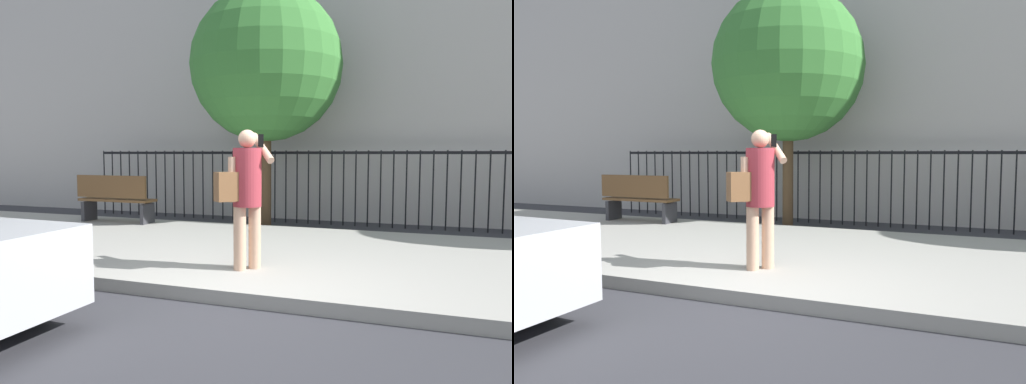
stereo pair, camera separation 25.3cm
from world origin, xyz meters
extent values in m
plane|color=#333338|center=(0.00, 0.00, 0.00)|extent=(60.00, 60.00, 0.00)
cube|color=#9E9B93|center=(0.00, 2.20, 0.07)|extent=(28.00, 4.40, 0.15)
cube|color=black|center=(0.00, 5.90, 1.55)|extent=(12.00, 0.04, 0.06)
cylinder|color=black|center=(-6.00, 5.90, 0.80)|extent=(0.03, 0.03, 1.60)
cylinder|color=black|center=(-5.74, 5.90, 0.80)|extent=(0.03, 0.03, 1.60)
cylinder|color=black|center=(-5.49, 5.90, 0.80)|extent=(0.03, 0.03, 1.60)
cylinder|color=black|center=(-5.23, 5.90, 0.80)|extent=(0.03, 0.03, 1.60)
cylinder|color=black|center=(-4.98, 5.90, 0.80)|extent=(0.03, 0.03, 1.60)
cylinder|color=black|center=(-4.72, 5.90, 0.80)|extent=(0.03, 0.03, 1.60)
cylinder|color=black|center=(-4.47, 5.90, 0.80)|extent=(0.03, 0.03, 1.60)
cylinder|color=black|center=(-4.21, 5.90, 0.80)|extent=(0.03, 0.03, 1.60)
cylinder|color=black|center=(-3.96, 5.90, 0.80)|extent=(0.03, 0.03, 1.60)
cylinder|color=black|center=(-3.70, 5.90, 0.80)|extent=(0.03, 0.03, 1.60)
cylinder|color=black|center=(-3.45, 5.90, 0.80)|extent=(0.03, 0.03, 1.60)
cylinder|color=black|center=(-3.19, 5.90, 0.80)|extent=(0.03, 0.03, 1.60)
cylinder|color=black|center=(-2.94, 5.90, 0.80)|extent=(0.03, 0.03, 1.60)
cylinder|color=black|center=(-2.68, 5.90, 0.80)|extent=(0.03, 0.03, 1.60)
cylinder|color=black|center=(-2.43, 5.90, 0.80)|extent=(0.03, 0.03, 1.60)
cylinder|color=black|center=(-2.17, 5.90, 0.80)|extent=(0.03, 0.03, 1.60)
cylinder|color=black|center=(-1.91, 5.90, 0.80)|extent=(0.03, 0.03, 1.60)
cylinder|color=black|center=(-1.66, 5.90, 0.80)|extent=(0.03, 0.03, 1.60)
cylinder|color=black|center=(-1.40, 5.90, 0.80)|extent=(0.03, 0.03, 1.60)
cylinder|color=black|center=(-1.15, 5.90, 0.80)|extent=(0.03, 0.03, 1.60)
cylinder|color=black|center=(-0.89, 5.90, 0.80)|extent=(0.03, 0.03, 1.60)
cylinder|color=black|center=(-0.64, 5.90, 0.80)|extent=(0.03, 0.03, 1.60)
cylinder|color=black|center=(-0.38, 5.90, 0.80)|extent=(0.03, 0.03, 1.60)
cylinder|color=black|center=(-0.13, 5.90, 0.80)|extent=(0.03, 0.03, 1.60)
cylinder|color=black|center=(0.13, 5.90, 0.80)|extent=(0.03, 0.03, 1.60)
cylinder|color=black|center=(0.38, 5.90, 0.80)|extent=(0.03, 0.03, 1.60)
cylinder|color=black|center=(0.64, 5.90, 0.80)|extent=(0.03, 0.03, 1.60)
cylinder|color=black|center=(0.89, 5.90, 0.80)|extent=(0.03, 0.03, 1.60)
cylinder|color=black|center=(1.15, 5.90, 0.80)|extent=(0.03, 0.03, 1.60)
cylinder|color=black|center=(1.40, 5.90, 0.80)|extent=(0.03, 0.03, 1.60)
cylinder|color=black|center=(1.66, 5.90, 0.80)|extent=(0.03, 0.03, 1.60)
cylinder|color=black|center=(1.91, 5.90, 0.80)|extent=(0.03, 0.03, 1.60)
cylinder|color=black|center=(2.17, 5.90, 0.80)|extent=(0.03, 0.03, 1.60)
cylinder|color=black|center=(2.43, 5.90, 0.80)|extent=(0.03, 0.03, 1.60)
cylinder|color=black|center=(2.68, 5.90, 0.80)|extent=(0.03, 0.03, 1.60)
cylinder|color=black|center=(2.94, 5.90, 0.80)|extent=(0.03, 0.03, 1.60)
cylinder|color=black|center=(3.19, 5.90, 0.80)|extent=(0.03, 0.03, 1.60)
cylinder|color=black|center=(-1.61, -0.97, 0.32)|extent=(0.65, 0.25, 0.64)
cylinder|color=tan|center=(-0.07, 1.03, 0.53)|extent=(0.15, 0.15, 0.76)
cylinder|color=tan|center=(-0.21, 0.88, 0.53)|extent=(0.15, 0.15, 0.76)
cylinder|color=#992D38|center=(-0.14, 0.96, 1.25)|extent=(0.48, 0.48, 0.69)
sphere|color=tan|center=(-0.14, 0.96, 1.70)|extent=(0.21, 0.21, 0.21)
cylinder|color=tan|center=(-0.01, 1.11, 1.60)|extent=(0.42, 0.39, 0.38)
cylinder|color=tan|center=(-0.27, 0.81, 1.23)|extent=(0.09, 0.09, 0.53)
cube|color=black|center=(0.01, 1.03, 1.68)|extent=(0.05, 0.06, 0.15)
cube|color=brown|center=(-0.31, 0.76, 1.15)|extent=(0.31, 0.32, 0.34)
cube|color=brown|center=(-4.07, 3.79, 0.60)|extent=(1.60, 0.45, 0.05)
cube|color=brown|center=(-4.07, 3.60, 0.88)|extent=(1.60, 0.06, 0.44)
cube|color=#333338|center=(-4.77, 3.79, 0.35)|extent=(0.08, 0.41, 0.40)
cube|color=#333338|center=(-3.37, 3.79, 0.35)|extent=(0.08, 0.41, 0.40)
cylinder|color=#4C3823|center=(-1.30, 4.97, 1.23)|extent=(0.22, 0.22, 2.46)
sphere|color=#387A33|center=(-1.30, 4.97, 3.30)|extent=(3.07, 3.07, 3.07)
camera|label=1|loc=(1.94, -4.37, 1.53)|focal=34.00mm
camera|label=2|loc=(2.18, -4.27, 1.53)|focal=34.00mm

